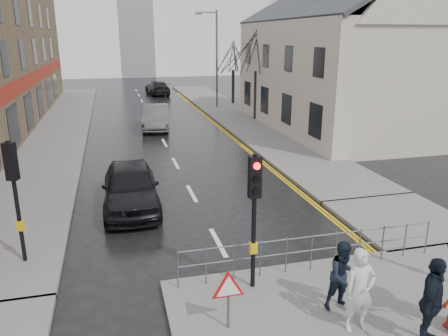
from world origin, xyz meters
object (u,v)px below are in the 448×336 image
pedestrian_a (360,290)px  pedestrian_b (344,276)px  pedestrian_d (432,302)px  car_mid (156,117)px  car_parked (131,186)px

pedestrian_a → pedestrian_b: bearing=87.3°
pedestrian_b → pedestrian_d: bearing=-59.9°
car_mid → pedestrian_a: bearing=-78.3°
pedestrian_b → car_mid: 21.97m
pedestrian_a → pedestrian_b: 0.77m
car_parked → car_mid: bearing=81.5°
pedestrian_d → car_parked: 10.70m
pedestrian_d → car_mid: size_ratio=0.39×
pedestrian_d → car_mid: (-2.96, 23.43, -0.29)m
pedestrian_d → car_parked: pedestrian_d is taller
pedestrian_a → car_mid: (-1.86, 22.65, -0.25)m
car_mid → car_parked: bearing=-92.5°
pedestrian_a → pedestrian_d: 1.35m
car_mid → pedestrian_b: bearing=-78.0°
car_parked → car_mid: size_ratio=1.00×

